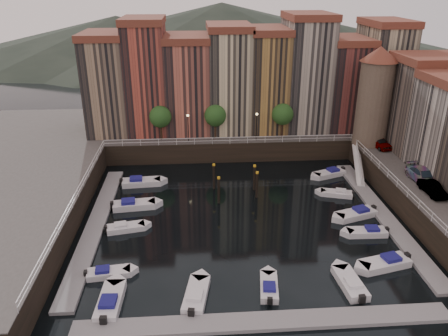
{
  "coord_description": "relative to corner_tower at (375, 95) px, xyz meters",
  "views": [
    {
      "loc": [
        -5.05,
        -43.43,
        24.94
      ],
      "look_at": [
        -1.71,
        4.0,
        4.35
      ],
      "focal_mm": 35.0,
      "sensor_mm": 36.0,
      "label": 1
    }
  ],
  "objects": [
    {
      "name": "car_b",
      "position": [
        0.92,
        -16.44,
        -6.51
      ],
      "size": [
        1.59,
        4.2,
        1.37
      ],
      "primitive_type": "imported",
      "rotation": [
        0.0,
        0.0,
        0.03
      ],
      "color": "gray",
      "rests_on": "quay_right"
    },
    {
      "name": "boat_near_2",
      "position": [
        -18.98,
        -27.59,
        -9.87
      ],
      "size": [
        2.02,
        4.26,
        0.96
      ],
      "rotation": [
        0.0,
        0.0,
        1.44
      ],
      "color": "silver",
      "rests_on": "ground"
    },
    {
      "name": "dock_right",
      "position": [
        -3.8,
        -15.5,
        -10.02
      ],
      "size": [
        2.0,
        28.0,
        0.35
      ],
      "primitive_type": "cube",
      "color": "gray",
      "rests_on": "ground"
    },
    {
      "name": "gangway",
      "position": [
        -2.9,
        -4.5,
        -8.28
      ],
      "size": [
        2.78,
        8.32,
        3.73
      ],
      "color": "white",
      "rests_on": "ground"
    },
    {
      "name": "corner_tower",
      "position": [
        0.0,
        0.0,
        0.0
      ],
      "size": [
        5.2,
        5.2,
        13.8
      ],
      "color": "#6B5B4C",
      "rests_on": "quay_right"
    },
    {
      "name": "quay_far",
      "position": [
        -20.0,
        11.5,
        -8.69
      ],
      "size": [
        80.0,
        20.0,
        3.0
      ],
      "primitive_type": "cube",
      "color": "black",
      "rests_on": "ground"
    },
    {
      "name": "car_a",
      "position": [
        0.88,
        -1.73,
        -6.43
      ],
      "size": [
        2.65,
        4.78,
        1.54
      ],
      "primitive_type": "imported",
      "rotation": [
        0.0,
        0.0,
        0.19
      ],
      "color": "gray",
      "rests_on": "quay_right"
    },
    {
      "name": "boat_right_3",
      "position": [
        -7.46,
        -10.19,
        -9.88
      ],
      "size": [
        4.21,
        2.55,
        0.94
      ],
      "rotation": [
        0.0,
        0.0,
        2.85
      ],
      "color": "silver",
      "rests_on": "ground"
    },
    {
      "name": "boat_near_3",
      "position": [
        -11.76,
        -27.65,
        -9.82
      ],
      "size": [
        2.13,
        4.93,
        1.12
      ],
      "rotation": [
        0.0,
        0.0,
        1.65
      ],
      "color": "silver",
      "rests_on": "ground"
    },
    {
      "name": "boat_right_4",
      "position": [
        -6.6,
        -4.18,
        -9.83
      ],
      "size": [
        4.85,
        3.21,
        1.09
      ],
      "rotation": [
        0.0,
        0.0,
        3.5
      ],
      "color": "silver",
      "rests_on": "ground"
    },
    {
      "name": "car_c",
      "position": [
        1.47,
        -13.29,
        -6.4
      ],
      "size": [
        2.76,
        5.64,
        1.58
      ],
      "primitive_type": "imported",
      "rotation": [
        0.0,
        0.0,
        0.1
      ],
      "color": "gray",
      "rests_on": "quay_right"
    },
    {
      "name": "boat_right_1",
      "position": [
        -7.06,
        -19.39,
        -9.85
      ],
      "size": [
        4.42,
        1.7,
        1.01
      ],
      "rotation": [
        0.0,
        0.0,
        3.12
      ],
      "color": "silver",
      "rests_on": "ground"
    },
    {
      "name": "boat_left_3",
      "position": [
        -32.59,
        -11.62,
        -9.79
      ],
      "size": [
        5.3,
        2.4,
        1.2
      ],
      "rotation": [
        0.0,
        0.0,
        0.11
      ],
      "color": "silver",
      "rests_on": "ground"
    },
    {
      "name": "boat_near_1",
      "position": [
        -25.33,
        -28.31,
        -9.81
      ],
      "size": [
        2.58,
        5.05,
        1.13
      ],
      "rotation": [
        0.0,
        0.0,
        1.39
      ],
      "color": "silver",
      "rests_on": "ground"
    },
    {
      "name": "boat_right_0",
      "position": [
        -7.45,
        -24.95,
        -9.8
      ],
      "size": [
        5.26,
        2.96,
        1.18
      ],
      "rotation": [
        0.0,
        0.0,
        3.38
      ],
      "color": "silver",
      "rests_on": "ground"
    },
    {
      "name": "promenade_trees",
      "position": [
        -21.33,
        3.7,
        -3.61
      ],
      "size": [
        21.2,
        3.2,
        5.2
      ],
      "color": "black",
      "rests_on": "quay_far"
    },
    {
      "name": "mountains",
      "position": [
        -18.28,
        95.5,
        -2.28
      ],
      "size": [
        145.0,
        100.0,
        18.0
      ],
      "color": "#2D382D",
      "rests_on": "ground"
    },
    {
      "name": "mooring_pilings",
      "position": [
        -20.1,
        -8.96,
        -8.54
      ],
      "size": [
        5.53,
        4.35,
        3.78
      ],
      "color": "black",
      "rests_on": "ground"
    },
    {
      "name": "boat_left_0",
      "position": [
        -33.36,
        -24.51,
        -9.87
      ],
      "size": [
        4.21,
        1.94,
        0.95
      ],
      "rotation": [
        0.0,
        0.0,
        0.12
      ],
      "color": "silver",
      "rests_on": "ground"
    },
    {
      "name": "dock_near",
      "position": [
        -20.0,
        -31.5,
        -10.02
      ],
      "size": [
        30.0,
        2.0,
        0.35
      ],
      "primitive_type": "cube",
      "color": "gray",
      "rests_on": "ground"
    },
    {
      "name": "street_lamps",
      "position": [
        -21.0,
        2.7,
        -4.3
      ],
      "size": [
        10.36,
        0.36,
        4.18
      ],
      "color": "black",
      "rests_on": "quay_far"
    },
    {
      "name": "far_terrace",
      "position": [
        -16.69,
        9.0,
        0.76
      ],
      "size": [
        48.7,
        10.3,
        17.5
      ],
      "color": "#8C7359",
      "rests_on": "quay_far"
    },
    {
      "name": "boat_right_2",
      "position": [
        -6.88,
        -15.56,
        -9.8
      ],
      "size": [
        5.15,
        3.21,
        1.16
      ],
      "rotation": [
        0.0,
        0.0,
        3.46
      ],
      "color": "silver",
      "rests_on": "ground"
    },
    {
      "name": "ground",
      "position": [
        -20.0,
        -14.5,
        -10.19
      ],
      "size": [
        200.0,
        200.0,
        0.0
      ],
      "primitive_type": "plane",
      "color": "black",
      "rests_on": "ground"
    },
    {
      "name": "boat_left_2",
      "position": [
        -32.88,
        -16.64,
        -9.86
      ],
      "size": [
        4.37,
        2.28,
        0.98
      ],
      "rotation": [
        0.0,
        0.0,
        0.19
      ],
      "color": "silver",
      "rests_on": "ground"
    },
    {
      "name": "boat_near_0",
      "position": [
        -32.45,
        -28.6,
        -9.8
      ],
      "size": [
        2.06,
        5.18,
        1.18
      ],
      "rotation": [
        0.0,
        0.0,
        1.53
      ],
      "color": "silver",
      "rests_on": "ground"
    },
    {
      "name": "dock_left",
      "position": [
        -36.2,
        -15.5,
        -10.02
      ],
      "size": [
        2.0,
        28.0,
        0.35
      ],
      "primitive_type": "cube",
      "color": "gray",
      "rests_on": "ground"
    },
    {
      "name": "railings",
      "position": [
        -20.0,
        -9.62,
        -6.41
      ],
      "size": [
        36.08,
        34.04,
        0.52
      ],
      "color": "white",
      "rests_on": "ground"
    },
    {
      "name": "boat_left_4",
      "position": [
        -32.39,
        -5.29,
        -9.79
      ],
      "size": [
        5.35,
        2.29,
        1.21
      ],
      "rotation": [
        0.0,
        0.0,
        0.08
      ],
      "color": "silver",
      "rests_on": "ground"
    }
  ]
}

